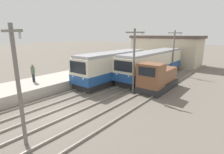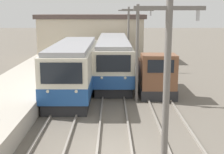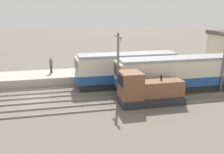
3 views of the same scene
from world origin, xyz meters
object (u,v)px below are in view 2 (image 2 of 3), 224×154
(commuter_train_left, at_px, (74,70))
(catenary_mast_mid, at_px, (137,49))
(shunting_locomotive, at_px, (155,76))
(catenary_mast_near, at_px, (167,93))
(commuter_train_center, at_px, (113,59))
(catenary_mast_far, at_px, (128,36))

(commuter_train_left, xyz_separation_m, catenary_mast_mid, (4.31, -2.15, 1.74))
(shunting_locomotive, distance_m, catenary_mast_near, 13.41)
(commuter_train_left, bearing_deg, commuter_train_center, 62.30)
(catenary_mast_near, xyz_separation_m, catenary_mast_far, (0.00, 21.62, 0.00))
(commuter_train_left, relative_size, shunting_locomotive, 1.95)
(commuter_train_center, bearing_deg, catenary_mast_far, 65.64)
(commuter_train_left, distance_m, shunting_locomotive, 5.82)
(commuter_train_center, distance_m, catenary_mast_mid, 7.84)
(shunting_locomotive, bearing_deg, commuter_train_center, 120.24)
(commuter_train_left, height_order, commuter_train_center, commuter_train_left)
(shunting_locomotive, bearing_deg, catenary_mast_mid, -122.58)
(catenary_mast_near, relative_size, catenary_mast_far, 1.00)
(catenary_mast_near, bearing_deg, catenary_mast_mid, 90.00)
(commuter_train_center, xyz_separation_m, catenary_mast_mid, (1.51, -7.48, 1.79))
(catenary_mast_far, bearing_deg, catenary_mast_near, -90.00)
(catenary_mast_near, bearing_deg, catenary_mast_far, 90.00)
(catenary_mast_far, bearing_deg, shunting_locomotive, -80.02)
(catenary_mast_near, relative_size, catenary_mast_mid, 1.00)
(catenary_mast_near, height_order, catenary_mast_mid, same)
(catenary_mast_near, xyz_separation_m, catenary_mast_mid, (0.00, 10.81, 0.00))
(commuter_train_left, relative_size, commuter_train_center, 0.77)
(shunting_locomotive, height_order, catenary_mast_far, catenary_mast_far)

